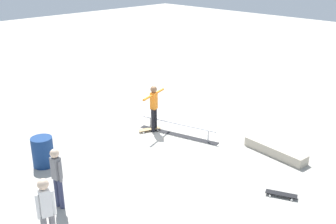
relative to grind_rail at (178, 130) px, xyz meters
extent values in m
plane|color=#ADA89E|center=(0.41, 0.54, -0.19)|extent=(60.00, 60.00, 0.00)
cube|color=black|center=(0.00, 0.00, -0.19)|extent=(2.96, 1.02, 0.01)
cylinder|color=#B7B7BC|center=(-1.10, -0.30, 0.02)|extent=(0.04, 0.04, 0.42)
cylinder|color=#B7B7BC|center=(1.10, 0.30, 0.02)|extent=(0.04, 0.04, 0.42)
cylinder|color=#B7B7BC|center=(0.00, 0.00, 0.22)|extent=(2.76, 0.80, 0.05)
cube|color=#B2A893|center=(-3.17, -1.07, -0.04)|extent=(2.14, 0.68, 0.30)
cylinder|color=black|center=(0.87, 0.27, 0.23)|extent=(0.15, 0.15, 0.85)
cylinder|color=black|center=(0.82, 0.43, 0.23)|extent=(0.15, 0.15, 0.85)
cube|color=orange|center=(0.85, 0.35, 0.95)|extent=(0.25, 0.27, 0.60)
sphere|color=brown|center=(0.85, 0.35, 1.37)|extent=(0.23, 0.23, 0.23)
cylinder|color=orange|center=(0.96, -0.03, 1.18)|extent=(0.24, 0.56, 0.08)
cylinder|color=orange|center=(0.74, 0.72, 1.18)|extent=(0.24, 0.56, 0.08)
cube|color=tan|center=(0.96, 0.48, -0.11)|extent=(0.48, 0.82, 0.02)
cylinder|color=white|center=(0.95, 0.77, -0.17)|extent=(0.05, 0.06, 0.05)
cylinder|color=white|center=(1.16, 0.69, -0.17)|extent=(0.05, 0.06, 0.05)
cylinder|color=white|center=(0.75, 0.26, -0.17)|extent=(0.05, 0.06, 0.05)
cylinder|color=white|center=(0.96, 0.18, -0.17)|extent=(0.05, 0.06, 0.05)
cube|color=white|center=(-2.09, 6.11, 0.97)|extent=(0.25, 0.27, 0.61)
sphere|color=beige|center=(-2.09, 6.11, 1.39)|extent=(0.23, 0.23, 0.23)
cylinder|color=white|center=(-2.13, 5.97, 0.92)|extent=(0.10, 0.10, 0.57)
cylinder|color=white|center=(-2.05, 6.26, 0.92)|extent=(0.10, 0.10, 0.57)
cylinder|color=#2D3351|center=(-0.96, 5.16, 0.21)|extent=(0.13, 0.13, 0.81)
cylinder|color=#2D3351|center=(-0.80, 5.18, 0.21)|extent=(0.13, 0.13, 0.81)
cube|color=slate|center=(-0.88, 5.17, 0.90)|extent=(0.23, 0.21, 0.57)
sphere|color=beige|center=(-0.88, 5.17, 1.29)|extent=(0.22, 0.22, 0.22)
cylinder|color=slate|center=(-1.02, 5.15, 0.85)|extent=(0.08, 0.08, 0.54)
cylinder|color=slate|center=(-0.74, 5.18, 0.85)|extent=(0.08, 0.08, 0.54)
cube|color=black|center=(-4.53, 0.89, -0.11)|extent=(0.81, 0.51, 0.02)
cylinder|color=white|center=(-4.33, 1.10, -0.17)|extent=(0.06, 0.05, 0.05)
cylinder|color=white|center=(-4.23, 0.89, -0.17)|extent=(0.06, 0.05, 0.05)
cylinder|color=white|center=(-4.82, 0.88, -0.17)|extent=(0.06, 0.05, 0.05)
cylinder|color=white|center=(-4.73, 0.67, -0.17)|extent=(0.06, 0.05, 0.05)
cylinder|color=navy|center=(1.34, 4.38, 0.26)|extent=(0.63, 0.63, 0.90)
camera|label=1|loc=(-8.67, 9.19, 5.60)|focal=42.54mm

